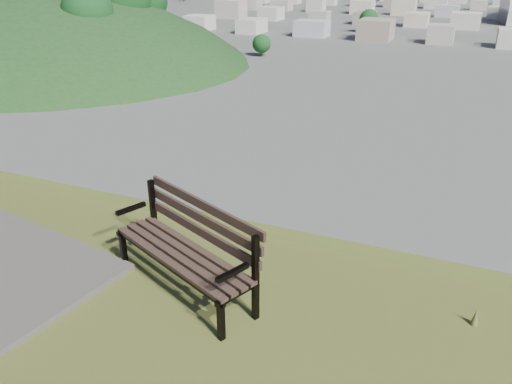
% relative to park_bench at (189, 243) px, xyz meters
% --- Properties ---
extents(park_bench, '(1.90, 1.27, 0.96)m').
position_rel_park_bench_xyz_m(park_bench, '(0.00, 0.00, 0.00)').
color(park_bench, '#473429').
rests_on(park_bench, hilltop_mesa).
extents(green_wooded_hill, '(169.49, 135.59, 84.75)m').
position_rel_park_bench_xyz_m(green_wooded_hill, '(-126.56, 113.03, -25.42)').
color(green_wooded_hill, '#163C17').
rests_on(green_wooded_hill, ground).
extents(city_trees, '(406.52, 387.20, 9.98)m').
position_rel_park_bench_xyz_m(city_trees, '(-25.94, 316.31, -20.71)').
color(city_trees, '#382B1C').
rests_on(city_trees, ground).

